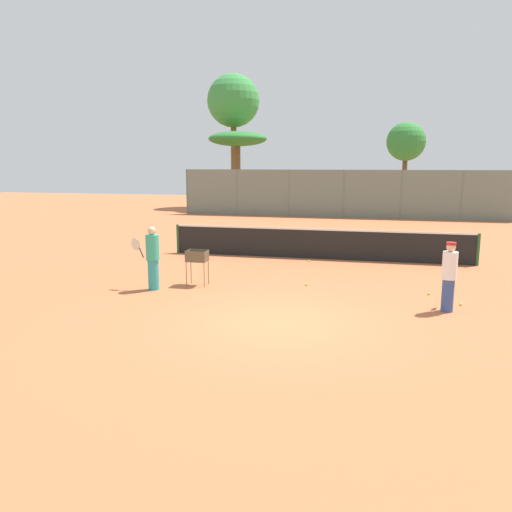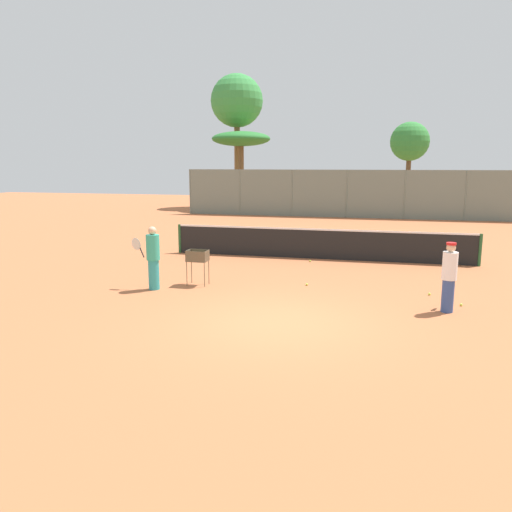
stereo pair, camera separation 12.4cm
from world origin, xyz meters
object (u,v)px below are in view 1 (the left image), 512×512
object	(u,v)px
ball_cart	(197,259)
player_white_outfit	(449,276)
tennis_net	(318,243)
player_red_cap	(152,257)

from	to	relation	value
ball_cart	player_white_outfit	bearing A→B (deg)	-9.37
tennis_net	ball_cart	xyz separation A→B (m)	(-2.81, -4.60, 0.17)
tennis_net	ball_cart	bearing A→B (deg)	-121.41
tennis_net	player_white_outfit	bearing A→B (deg)	-57.72
ball_cart	player_red_cap	bearing A→B (deg)	-141.61
tennis_net	player_white_outfit	distance (m)	6.69
player_white_outfit	ball_cart	bearing A→B (deg)	101.50
player_white_outfit	player_red_cap	size ratio (longest dim) A/B	0.94
tennis_net	player_white_outfit	xyz separation A→B (m)	(3.57, -5.65, 0.27)
player_white_outfit	ball_cart	distance (m)	6.47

